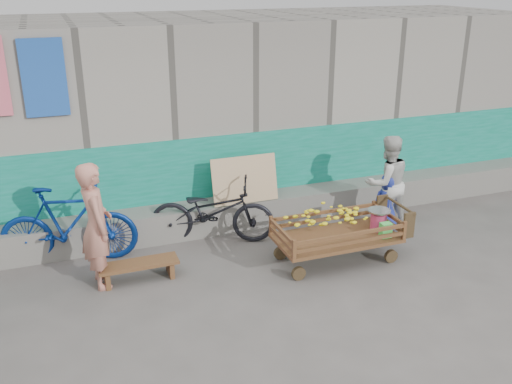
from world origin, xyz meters
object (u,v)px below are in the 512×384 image
object	(u,v)px
bench	(139,267)
woman	(387,183)
banana_cart	(335,226)
child	(387,203)
vendor_man	(96,225)
bicycle_dark	(212,211)
bicycle_blue	(68,225)

from	to	relation	value
bench	woman	bearing A→B (deg)	4.81
banana_cart	child	world-z (taller)	child
banana_cart	vendor_man	distance (m)	3.06
child	bench	bearing A→B (deg)	16.08
bicycle_dark	banana_cart	bearing A→B (deg)	-109.86
banana_cart	bench	distance (m)	2.61
vendor_man	bicycle_dark	bearing A→B (deg)	-72.14
vendor_man	child	size ratio (longest dim) A/B	1.77
child	bicycle_blue	world-z (taller)	bicycle_blue
child	bicycle_dark	world-z (taller)	bicycle_dark
bicycle_dark	child	bearing A→B (deg)	-81.39
woman	bicycle_blue	world-z (taller)	woman
banana_cart	bicycle_blue	bearing A→B (deg)	159.69
bicycle_dark	bicycle_blue	size ratio (longest dim) A/B	0.99
banana_cart	bench	size ratio (longest dim) A/B	1.79
bench	vendor_man	bearing A→B (deg)	170.14
bench	bicycle_dark	distance (m)	1.45
banana_cart	bicycle_blue	size ratio (longest dim) A/B	1.00
woman	child	world-z (taller)	woman
bicycle_dark	vendor_man	bearing A→B (deg)	133.36
vendor_man	woman	bearing A→B (deg)	-91.44
banana_cart	woman	distance (m)	1.44
bicycle_dark	bicycle_blue	distance (m)	1.97
bicycle_blue	bicycle_dark	bearing A→B (deg)	-79.05
bench	child	distance (m)	3.77
child	bicycle_dark	bearing A→B (deg)	0.64
vendor_man	bicycle_blue	distance (m)	0.85
vendor_man	bench	bearing A→B (deg)	-104.53
banana_cart	child	bearing A→B (deg)	27.05
bench	woman	distance (m)	3.84
bench	bicycle_dark	bearing A→B (deg)	32.53
vendor_man	woman	world-z (taller)	vendor_man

